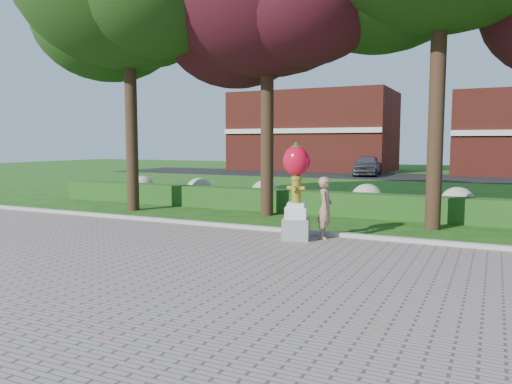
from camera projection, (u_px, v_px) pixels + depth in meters
ground at (237, 256)px, 11.04m from camera, size 100.00×100.00×0.00m
walkway at (112, 309)px, 7.45m from camera, size 40.00×14.00×0.04m
curb at (288, 231)px, 13.72m from camera, size 40.00×0.18×0.15m
lawn_hedge at (331, 203)px, 17.27m from camera, size 24.00×0.70×0.80m
hydrangea_row at (355, 197)px, 17.91m from camera, size 20.10×1.10×0.99m
street at (417, 177)px, 36.15m from camera, size 50.00×8.00×0.02m
building_left at (314, 132)px, 45.50m from camera, size 14.00×8.00×7.00m
hydrant_sculpture at (296, 188)px, 12.60m from camera, size 0.82×0.82×2.46m
woman at (325, 208)px, 12.77m from camera, size 0.48×0.64×1.59m
parked_car at (367, 165)px, 37.61m from camera, size 2.46×4.82×1.57m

